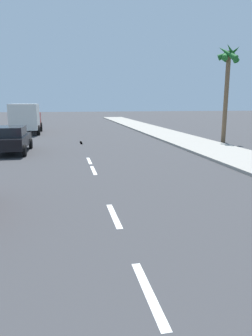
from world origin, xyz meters
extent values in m
plane|color=#38383A|center=(0.00, 20.00, 0.00)|extent=(160.00, 160.00, 0.00)
cube|color=#9E998E|center=(7.99, 22.00, 0.07)|extent=(3.60, 80.00, 0.14)
cube|color=white|center=(0.00, 7.67, 0.00)|extent=(0.16, 1.80, 0.01)
cube|color=white|center=(0.00, 11.12, 0.00)|extent=(0.16, 1.80, 0.01)
cube|color=white|center=(0.00, 16.76, 0.00)|extent=(0.16, 1.80, 0.01)
cube|color=white|center=(0.00, 19.05, 0.00)|extent=(0.16, 1.80, 0.01)
cube|color=white|center=(0.00, 26.29, 0.00)|extent=(0.16, 1.80, 0.01)
cube|color=white|center=(0.00, 26.27, 0.00)|extent=(0.16, 1.80, 0.01)
cube|color=black|center=(-4.33, 22.63, 0.69)|extent=(1.93, 4.48, 0.64)
cube|color=black|center=(-4.34, 22.41, 1.29)|extent=(1.68, 2.34, 0.56)
cylinder|color=black|center=(-5.25, 24.16, 0.32)|extent=(0.19, 0.64, 0.64)
cylinder|color=black|center=(-3.38, 24.13, 0.32)|extent=(0.19, 0.64, 0.64)
cylinder|color=black|center=(-3.42, 21.11, 0.32)|extent=(0.19, 0.64, 0.64)
cube|color=maroon|center=(-4.75, 36.50, 1.20)|extent=(2.43, 2.37, 1.40)
cube|color=silver|center=(-4.71, 33.51, 1.65)|extent=(2.45, 4.19, 2.30)
cylinder|color=black|center=(-5.95, 36.36, 0.45)|extent=(0.29, 0.90, 0.90)
cylinder|color=black|center=(-3.55, 36.39, 0.45)|extent=(0.29, 0.90, 0.90)
cylinder|color=black|center=(-5.90, 32.46, 0.45)|extent=(0.29, 0.90, 0.90)
cylinder|color=black|center=(-3.50, 32.49, 0.45)|extent=(0.29, 0.90, 0.90)
cylinder|color=brown|center=(10.51, 24.47, 3.26)|extent=(0.32, 0.32, 6.52)
cone|color=#195B23|center=(10.76, 24.46, 6.37)|extent=(0.46, 1.92, 1.03)
cone|color=#195B23|center=(10.59, 24.70, 6.37)|extent=(1.54, 0.94, 0.99)
cone|color=#195B23|center=(10.32, 24.62, 6.37)|extent=(1.11, 1.25, 1.28)
cone|color=#195B23|center=(10.30, 24.33, 6.37)|extent=(1.15, 1.65, 1.44)
cone|color=#195B23|center=(10.61, 24.24, 6.37)|extent=(1.56, 1.02, 1.44)
camera|label=1|loc=(-1.22, 3.48, 2.99)|focal=32.67mm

